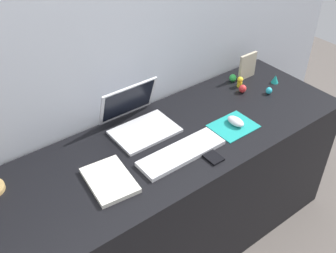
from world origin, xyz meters
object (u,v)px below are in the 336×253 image
at_px(picture_frame, 247,66).
at_px(toy_figurine_yellow, 240,81).
at_px(notebook_pad, 110,180).
at_px(toy_figurine_cyan, 269,91).
at_px(mouse, 236,121).
at_px(toy_figurine_teal, 275,79).
at_px(toy_figurine_red, 243,89).
at_px(toy_figurine_green, 233,78).
at_px(cell_phone, 210,155).
at_px(laptop, 137,118).
at_px(keyboard, 182,153).

height_order(picture_frame, toy_figurine_yellow, picture_frame).
height_order(notebook_pad, toy_figurine_cyan, toy_figurine_cyan).
bearing_deg(mouse, toy_figurine_teal, 17.97).
relative_size(mouse, toy_figurine_red, 2.14).
bearing_deg(toy_figurine_green, toy_figurine_red, -109.04).
height_order(cell_phone, toy_figurine_green, toy_figurine_green).
height_order(laptop, picture_frame, laptop).
height_order(toy_figurine_teal, toy_figurine_red, toy_figurine_teal).
height_order(mouse, picture_frame, picture_frame).
distance_m(laptop, notebook_pad, 0.39).
relative_size(laptop, picture_frame, 2.00).
relative_size(picture_frame, toy_figurine_yellow, 2.50).
xyz_separation_m(laptop, keyboard, (0.04, -0.29, -0.04)).
xyz_separation_m(laptop, mouse, (0.39, -0.28, -0.03)).
bearing_deg(picture_frame, cell_phone, -148.69).
height_order(picture_frame, toy_figurine_green, picture_frame).
bearing_deg(picture_frame, notebook_pad, -166.45).
relative_size(laptop, toy_figurine_cyan, 7.97).
distance_m(toy_figurine_green, toy_figurine_teal, 0.24).
xyz_separation_m(keyboard, toy_figurine_green, (0.63, 0.32, 0.01)).
xyz_separation_m(keyboard, toy_figurine_yellow, (0.62, 0.26, 0.02)).
bearing_deg(keyboard, picture_frame, 22.64).
xyz_separation_m(laptop, toy_figurine_teal, (0.85, -0.13, -0.03)).
bearing_deg(picture_frame, toy_figurine_teal, -57.47).
bearing_deg(toy_figurine_red, toy_figurine_yellow, 59.09).
bearing_deg(toy_figurine_green, laptop, -177.64).
xyz_separation_m(cell_phone, toy_figurine_teal, (0.72, 0.24, 0.02)).
height_order(keyboard, mouse, mouse).
distance_m(keyboard, toy_figurine_yellow, 0.67).
bearing_deg(keyboard, toy_figurine_yellow, 22.33).
bearing_deg(toy_figurine_green, toy_figurine_cyan, -73.38).
distance_m(mouse, cell_phone, 0.27).
bearing_deg(mouse, toy_figurine_yellow, 41.43).
xyz_separation_m(cell_phone, toy_figurine_yellow, (0.53, 0.34, 0.03)).
bearing_deg(toy_figurine_red, picture_frame, 36.72).
xyz_separation_m(laptop, toy_figurine_green, (0.67, 0.03, -0.03)).
height_order(cell_phone, toy_figurine_cyan, toy_figurine_cyan).
relative_size(toy_figurine_green, toy_figurine_teal, 0.93).
bearing_deg(toy_figurine_green, cell_phone, -143.32).
distance_m(toy_figurine_yellow, toy_figurine_red, 0.06).
relative_size(cell_phone, toy_figurine_red, 2.85).
distance_m(picture_frame, toy_figurine_red, 0.17).
relative_size(toy_figurine_green, toy_figurine_yellow, 0.74).
xyz_separation_m(keyboard, picture_frame, (0.72, 0.30, 0.06)).
height_order(cell_phone, notebook_pad, notebook_pad).
height_order(keyboard, picture_frame, picture_frame).
height_order(toy_figurine_green, toy_figurine_red, same).
height_order(toy_figurine_green, toy_figurine_teal, toy_figurine_teal).
relative_size(mouse, toy_figurine_green, 2.17).
xyz_separation_m(cell_phone, toy_figurine_cyan, (0.60, 0.18, 0.01)).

